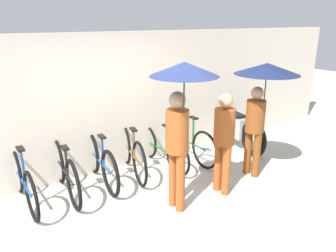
# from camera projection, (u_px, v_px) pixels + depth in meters

# --- Properties ---
(ground_plane) EXTENTS (30.00, 30.00, 0.00)m
(ground_plane) POSITION_uv_depth(u_px,v_px,m) (168.00, 221.00, 4.50)
(ground_plane) COLOR #B7B2A8
(back_wall) EXTENTS (12.32, 0.12, 2.45)m
(back_wall) POSITION_uv_depth(u_px,v_px,m) (103.00, 105.00, 5.71)
(back_wall) COLOR beige
(back_wall) RESTS_ON ground
(parked_bicycle_0) EXTENTS (0.44, 1.70, 1.00)m
(parked_bicycle_0) POSITION_uv_depth(u_px,v_px,m) (23.00, 181.00, 4.79)
(parked_bicycle_0) COLOR black
(parked_bicycle_0) RESTS_ON ground
(parked_bicycle_1) EXTENTS (0.44, 1.73, 1.10)m
(parked_bicycle_1) POSITION_uv_depth(u_px,v_px,m) (65.00, 171.00, 5.08)
(parked_bicycle_1) COLOR black
(parked_bicycle_1) RESTS_ON ground
(parked_bicycle_2) EXTENTS (0.44, 1.71, 1.07)m
(parked_bicycle_2) POSITION_uv_depth(u_px,v_px,m) (100.00, 161.00, 5.45)
(parked_bicycle_2) COLOR black
(parked_bicycle_2) RESTS_ON ground
(parked_bicycle_3) EXTENTS (0.54, 1.71, 1.02)m
(parked_bicycle_3) POSITION_uv_depth(u_px,v_px,m) (132.00, 152.00, 5.79)
(parked_bicycle_3) COLOR black
(parked_bicycle_3) RESTS_ON ground
(parked_bicycle_4) EXTENTS (0.44, 1.69, 0.98)m
(parked_bicycle_4) POSITION_uv_depth(u_px,v_px,m) (161.00, 148.00, 6.10)
(parked_bicycle_4) COLOR black
(parked_bicycle_4) RESTS_ON ground
(parked_bicycle_5) EXTENTS (0.44, 1.79, 0.99)m
(parked_bicycle_5) POSITION_uv_depth(u_px,v_px,m) (187.00, 140.00, 6.42)
(parked_bicycle_5) COLOR black
(parked_bicycle_5) RESTS_ON ground
(pedestrian_leading) EXTENTS (0.89, 0.89, 2.14)m
(pedestrian_leading) POSITION_uv_depth(u_px,v_px,m) (181.00, 102.00, 4.27)
(pedestrian_leading) COLOR #9E4C1E
(pedestrian_leading) RESTS_ON ground
(pedestrian_center) EXTENTS (0.32, 0.32, 1.61)m
(pedestrian_center) POSITION_uv_depth(u_px,v_px,m) (224.00, 137.00, 4.98)
(pedestrian_center) COLOR #9E4C1E
(pedestrian_center) RESTS_ON ground
(pedestrian_trailing) EXTENTS (1.04, 1.04, 1.99)m
(pedestrian_trailing) POSITION_uv_depth(u_px,v_px,m) (263.00, 88.00, 5.30)
(pedestrian_trailing) COLOR brown
(pedestrian_trailing) RESTS_ON ground
(motorcycle) EXTENTS (0.66, 2.10, 0.94)m
(motorcycle) POSITION_uv_depth(u_px,v_px,m) (234.00, 127.00, 7.12)
(motorcycle) COLOR black
(motorcycle) RESTS_ON ground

